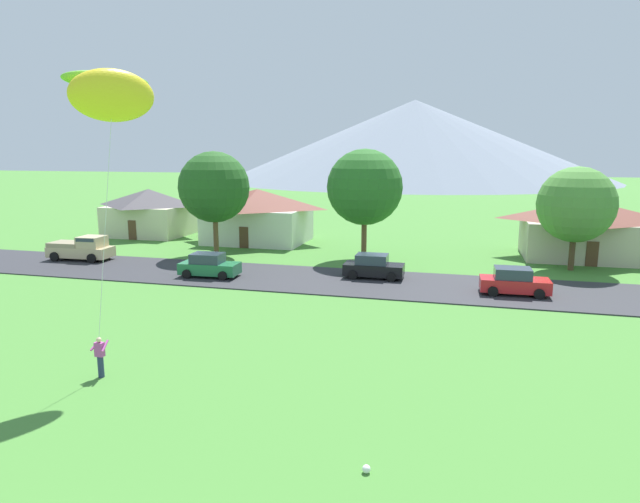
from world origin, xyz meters
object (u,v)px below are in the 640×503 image
at_px(house_right_center, 150,211).
at_px(kite_flyer_with_kite, 112,98).
at_px(house_left_center, 584,228).
at_px(pickup_truck_sand_west_side, 82,248).
at_px(parked_car_black_west_end, 373,267).
at_px(house_leftmost, 258,215).
at_px(parked_car_red_mid_west, 514,282).
at_px(soccer_ball, 366,469).
at_px(tree_left_of_center, 365,187).
at_px(parked_car_green_mid_east, 209,266).
at_px(tree_near_left, 576,205).
at_px(tree_right_of_center, 214,187).

distance_m(house_right_center, kite_flyer_with_kite, 37.87).
xyz_separation_m(house_left_center, pickup_truck_sand_west_side, (-40.26, -11.62, -1.51)).
height_order(house_left_center, parked_car_black_west_end, house_left_center).
bearing_deg(house_leftmost, parked_car_red_mid_west, -33.26).
relative_size(parked_car_red_mid_west, soccer_ball, 17.69).
height_order(house_left_center, pickup_truck_sand_west_side, house_left_center).
height_order(tree_left_of_center, pickup_truck_sand_west_side, tree_left_of_center).
relative_size(house_left_center, tree_left_of_center, 1.13).
bearing_deg(house_left_center, pickup_truck_sand_west_side, -163.89).
distance_m(house_left_center, kite_flyer_with_kite, 38.99).
bearing_deg(soccer_ball, kite_flyer_with_kite, 153.56).
height_order(parked_car_green_mid_east, kite_flyer_with_kite, kite_flyer_with_kite).
xyz_separation_m(house_leftmost, house_left_center, (29.58, -0.91, -0.15)).
xyz_separation_m(parked_car_green_mid_east, pickup_truck_sand_west_side, (-12.85, 2.88, 0.19)).
bearing_deg(pickup_truck_sand_west_side, soccer_ball, -40.45).
bearing_deg(house_leftmost, parked_car_black_west_end, -43.25).
relative_size(tree_left_of_center, soccer_ball, 38.10).
relative_size(parked_car_black_west_end, pickup_truck_sand_west_side, 0.80).
relative_size(tree_left_of_center, pickup_truck_sand_west_side, 1.73).
xyz_separation_m(house_right_center, pickup_truck_sand_west_side, (2.19, -13.77, -1.50)).
distance_m(tree_near_left, soccer_ball, 32.25).
relative_size(house_right_center, tree_near_left, 1.10).
distance_m(tree_left_of_center, kite_flyer_with_kite, 25.49).
distance_m(house_left_center, parked_car_black_west_end, 19.98).
distance_m(tree_right_of_center, soccer_ball, 34.41).
bearing_deg(house_right_center, tree_left_of_center, -17.12).
distance_m(pickup_truck_sand_west_side, kite_flyer_with_kite, 26.42).
bearing_deg(house_right_center, parked_car_green_mid_east, -47.92).
distance_m(house_left_center, pickup_truck_sand_west_side, 41.93).
bearing_deg(tree_left_of_center, parked_car_black_west_end, -74.19).
height_order(house_right_center, soccer_ball, house_right_center).
xyz_separation_m(house_right_center, tree_near_left, (40.63, -7.45, 2.43)).
xyz_separation_m(house_right_center, tree_right_of_center, (11.90, -8.84, 3.35)).
bearing_deg(kite_flyer_with_kite, tree_near_left, 47.98).
relative_size(house_right_center, parked_car_black_west_end, 2.05).
height_order(house_left_center, tree_near_left, tree_near_left).
bearing_deg(parked_car_black_west_end, pickup_truck_sand_west_side, 179.33).
bearing_deg(soccer_ball, house_left_center, 70.66).
xyz_separation_m(house_right_center, kite_flyer_with_kite, (18.65, -31.85, 8.49)).
bearing_deg(tree_left_of_center, house_right_center, 162.88).
bearing_deg(house_right_center, parked_car_black_west_end, -27.95).
height_order(house_right_center, tree_left_of_center, tree_left_of_center).
height_order(tree_near_left, pickup_truck_sand_west_side, tree_near_left).
distance_m(tree_near_left, parked_car_green_mid_east, 27.51).
bearing_deg(tree_right_of_center, tree_left_of_center, 5.59).
xyz_separation_m(parked_car_black_west_end, soccer_ball, (3.54, -23.46, -0.75)).
bearing_deg(parked_car_red_mid_west, tree_left_of_center, 142.04).
bearing_deg(house_leftmost, parked_car_green_mid_east, -81.97).
relative_size(house_leftmost, tree_left_of_center, 1.11).
bearing_deg(pickup_truck_sand_west_side, parked_car_black_west_end, -0.67).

